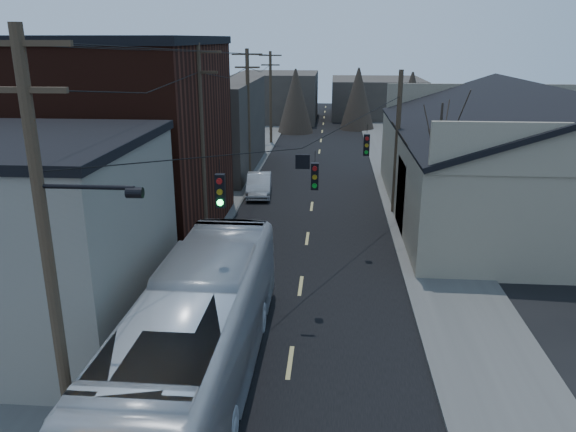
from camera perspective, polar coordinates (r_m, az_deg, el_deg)
name	(u,v)px	position (r m, az deg, el deg)	size (l,w,h in m)	color
road_surface	(314,190)	(39.43, 2.66, 2.64)	(9.00, 110.00, 0.02)	black
sidewalk_left	(223,188)	(40.15, -6.66, 2.89)	(4.00, 110.00, 0.12)	#474744
sidewalk_right	(408,191)	(39.75, 12.07, 2.46)	(4.00, 110.00, 0.12)	#474744
building_clapboard	(28,245)	(21.00, -24.88, -2.67)	(8.00, 8.00, 7.00)	slate
building_brick	(116,143)	(30.68, -17.08, 7.11)	(10.00, 12.00, 10.00)	black
building_left_far	(198,126)	(45.85, -9.10, 9.02)	(9.00, 14.00, 7.00)	#352E2A
warehouse	(534,172)	(35.90, 23.69, 4.08)	(16.16, 20.60, 7.73)	#7B6C59
building_far_left	(278,97)	(73.78, -1.07, 12.03)	(10.00, 12.00, 6.00)	#352E2A
building_far_right	(376,97)	(78.66, 8.97, 11.81)	(12.00, 14.00, 5.00)	#352E2A
bare_tree	(437,175)	(29.32, 14.87, 4.03)	(0.40, 0.40, 7.20)	black
utility_lines	(258,133)	(32.93, -3.07, 8.45)	(11.24, 45.28, 10.50)	#382B1E
bus	(199,333)	(17.25, -9.05, -11.62)	(3.07, 13.13, 3.66)	#A7ACB3
parked_car	(259,185)	(38.02, -2.95, 3.21)	(1.57, 4.50, 1.48)	#919598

